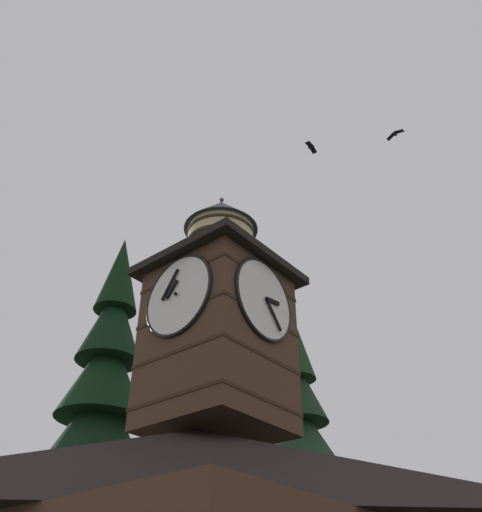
{
  "coord_description": "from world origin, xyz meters",
  "views": [
    {
      "loc": [
        10.31,
        8.42,
        2.29
      ],
      "look_at": [
        -1.13,
        -0.99,
        12.41
      ],
      "focal_mm": 38.94,
      "sensor_mm": 36.0,
      "label": 1
    }
  ],
  "objects_px": {
    "clock_tower": "(219,319)",
    "pine_tree_behind": "(92,465)",
    "moon": "(40,466)",
    "flying_bird_high": "(395,134)",
    "flying_bird_low": "(311,147)"
  },
  "relations": [
    {
      "from": "pine_tree_behind",
      "to": "flying_bird_high",
      "type": "distance_m",
      "value": 15.83
    },
    {
      "from": "clock_tower",
      "to": "moon",
      "type": "distance_m",
      "value": 41.89
    },
    {
      "from": "flying_bird_high",
      "to": "clock_tower",
      "type": "bearing_deg",
      "value": -61.27
    },
    {
      "from": "clock_tower",
      "to": "flying_bird_high",
      "type": "distance_m",
      "value": 9.05
    },
    {
      "from": "pine_tree_behind",
      "to": "flying_bird_low",
      "type": "relative_size",
      "value": 27.99
    },
    {
      "from": "flying_bird_high",
      "to": "flying_bird_low",
      "type": "distance_m",
      "value": 3.3
    },
    {
      "from": "pine_tree_behind",
      "to": "flying_bird_high",
      "type": "relative_size",
      "value": 26.11
    },
    {
      "from": "clock_tower",
      "to": "flying_bird_high",
      "type": "bearing_deg",
      "value": 118.73
    },
    {
      "from": "moon",
      "to": "flying_bird_high",
      "type": "xyz_separation_m",
      "value": [
        14.98,
        42.94,
        1.81
      ]
    },
    {
      "from": "moon",
      "to": "flying_bird_low",
      "type": "distance_m",
      "value": 44.39
    },
    {
      "from": "clock_tower",
      "to": "moon",
      "type": "relative_size",
      "value": 3.85
    },
    {
      "from": "clock_tower",
      "to": "moon",
      "type": "bearing_deg",
      "value": -115.53
    },
    {
      "from": "moon",
      "to": "flying_bird_high",
      "type": "height_order",
      "value": "flying_bird_high"
    },
    {
      "from": "clock_tower",
      "to": "pine_tree_behind",
      "type": "distance_m",
      "value": 7.9
    },
    {
      "from": "clock_tower",
      "to": "pine_tree_behind",
      "type": "bearing_deg",
      "value": -101.83
    }
  ]
}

